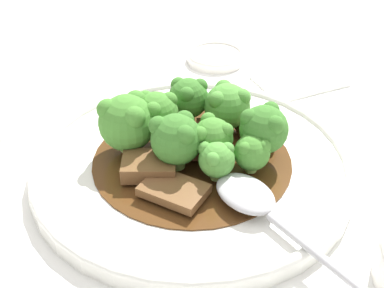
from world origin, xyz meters
TOP-DOWN VIEW (x-y plane):
  - ground_plane at (0.00, 0.00)m, footprint 4.00×4.00m
  - main_plate at (0.00, 0.00)m, footprint 0.31×0.31m
  - beef_strip_0 at (0.07, 0.01)m, footprint 0.04×0.05m
  - beef_strip_1 at (-0.05, -0.01)m, footprint 0.06×0.05m
  - beef_strip_2 at (-0.04, -0.04)m, footprint 0.06×0.07m
  - beef_strip_3 at (0.00, 0.01)m, footprint 0.06×0.05m
  - beef_strip_4 at (0.03, 0.02)m, footprint 0.05×0.06m
  - broccoli_floret_0 at (-0.02, 0.04)m, footprint 0.04×0.04m
  - broccoli_floret_1 at (0.06, -0.02)m, footprint 0.05×0.05m
  - broccoli_floret_2 at (0.05, 0.03)m, footprint 0.05×0.05m
  - broccoli_floret_3 at (0.01, -0.04)m, footprint 0.03×0.03m
  - broccoli_floret_4 at (-0.05, 0.04)m, footprint 0.05×0.05m
  - broccoli_floret_5 at (0.04, -0.04)m, footprint 0.03×0.03m
  - broccoli_floret_6 at (0.02, 0.06)m, footprint 0.04×0.04m
  - broccoli_floret_7 at (-0.02, -0.01)m, footprint 0.05×0.05m
  - broccoli_floret_8 at (0.01, -0.01)m, footprint 0.04×0.04m
  - serving_spoon at (0.02, -0.10)m, footprint 0.08×0.23m
  - sauce_dish at (0.12, 0.21)m, footprint 0.08×0.08m
  - paper_napkin at (0.19, 0.12)m, footprint 0.11×0.07m

SIDE VIEW (x-z plane):
  - ground_plane at x=0.00m, z-range 0.00..0.00m
  - paper_napkin at x=0.19m, z-range 0.00..0.01m
  - sauce_dish at x=0.12m, z-range 0.00..0.01m
  - main_plate at x=0.00m, z-range 0.00..0.02m
  - beef_strip_2 at x=-0.04m, z-range 0.02..0.03m
  - beef_strip_4 at x=0.03m, z-range 0.02..0.03m
  - beef_strip_0 at x=0.07m, z-range 0.02..0.03m
  - serving_spoon at x=0.02m, z-range 0.02..0.03m
  - beef_strip_3 at x=0.00m, z-range 0.02..0.03m
  - beef_strip_1 at x=-0.05m, z-range 0.02..0.03m
  - broccoli_floret_5 at x=0.04m, z-range 0.02..0.06m
  - broccoli_floret_3 at x=0.01m, z-range 0.02..0.06m
  - broccoli_floret_2 at x=0.05m, z-range 0.02..0.07m
  - broccoli_floret_8 at x=0.01m, z-range 0.02..0.07m
  - broccoli_floret_6 at x=0.02m, z-range 0.02..0.07m
  - broccoli_floret_0 at x=-0.02m, z-range 0.02..0.08m
  - broccoli_floret_7 at x=-0.02m, z-range 0.02..0.08m
  - broccoli_floret_4 at x=-0.05m, z-range 0.02..0.08m
  - broccoli_floret_1 at x=0.06m, z-range 0.02..0.08m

